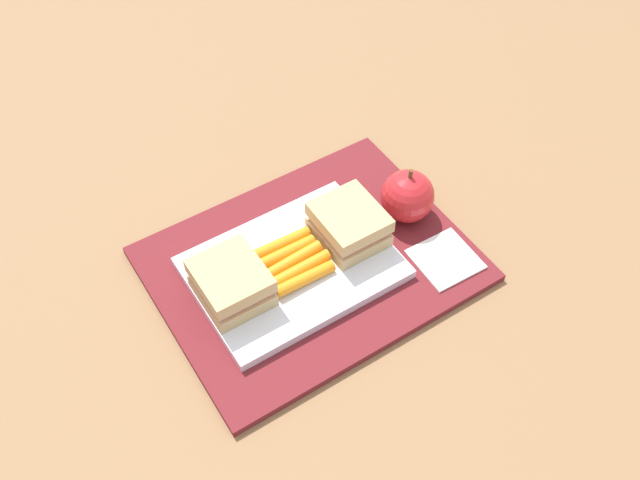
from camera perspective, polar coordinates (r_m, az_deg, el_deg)
The scene contains 8 objects.
ground_plane at distance 0.85m, azimuth -0.71°, elevation -2.15°, with size 2.40×2.40×0.00m, color olive.
lunchbag_mat at distance 0.85m, azimuth -0.71°, elevation -1.94°, with size 0.36×0.28×0.01m, color maroon.
food_tray at distance 0.83m, azimuth -2.18°, elevation -2.22°, with size 0.23×0.17×0.01m, color white.
sandwich_half_left at distance 0.79m, azimuth -7.11°, elevation -3.43°, with size 0.07×0.08×0.04m.
sandwich_half_right at distance 0.83m, azimuth 2.34°, elevation 1.25°, with size 0.07×0.08×0.04m.
carrot_sticks_bundle at distance 0.82m, azimuth -2.18°, elevation -1.69°, with size 0.08×0.07×0.02m.
apple at distance 0.87m, azimuth 7.07°, elevation 3.47°, with size 0.07×0.07×0.08m.
paper_napkin at distance 0.85m, azimuth 10.01°, elevation -1.52°, with size 0.07×0.07×0.00m, color white.
Camera 1 is at (-0.27, -0.44, 0.68)m, focal length 39.95 mm.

